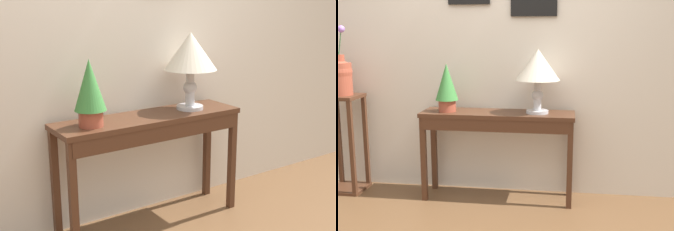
% 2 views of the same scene
% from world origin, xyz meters
% --- Properties ---
extents(back_wall_with_art, '(9.00, 0.13, 2.80)m').
position_xyz_m(back_wall_with_art, '(0.00, 1.53, 1.40)').
color(back_wall_with_art, beige).
rests_on(back_wall_with_art, ground).
extents(console_table, '(1.29, 0.35, 0.77)m').
position_xyz_m(console_table, '(0.04, 1.24, 0.65)').
color(console_table, '#472819').
rests_on(console_table, ground).
extents(table_lamp, '(0.37, 0.37, 0.53)m').
position_xyz_m(table_lamp, '(0.37, 1.26, 1.15)').
color(table_lamp, '#B7B7BC').
rests_on(table_lamp, console_table).
extents(potted_plant_on_console, '(0.19, 0.19, 0.41)m').
position_xyz_m(potted_plant_on_console, '(-0.39, 1.23, 0.99)').
color(potted_plant_on_console, '#9E4733').
rests_on(potted_plant_on_console, console_table).
extents(pedestal_stand_left, '(0.31, 0.31, 0.88)m').
position_xyz_m(pedestal_stand_left, '(-1.36, 1.25, 0.44)').
color(pedestal_stand_left, '#472819').
rests_on(pedestal_stand_left, ground).
extents(flower_vase_tall, '(0.21, 0.21, 0.60)m').
position_xyz_m(flower_vase_tall, '(-1.36, 1.25, 1.07)').
color(flower_vase_tall, '#9E4733').
rests_on(flower_vase_tall, pedestal_stand_left).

